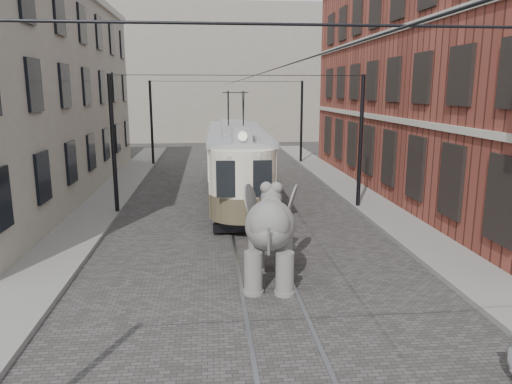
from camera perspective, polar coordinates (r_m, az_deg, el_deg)
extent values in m
plane|color=#423F3D|center=(15.82, 0.28, -7.66)|extent=(120.00, 120.00, 0.00)
cube|color=slate|center=(17.43, 20.43, -6.31)|extent=(2.00, 60.00, 0.15)
cube|color=slate|center=(16.50, -23.01, -7.54)|extent=(2.00, 60.00, 0.15)
cube|color=maroon|center=(26.92, 22.74, 12.54)|extent=(8.00, 26.00, 12.00)
cube|color=gray|center=(26.58, -26.89, 10.04)|extent=(7.00, 24.00, 10.00)
cube|color=gray|center=(54.87, -4.07, 13.73)|extent=(28.00, 10.00, 14.00)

